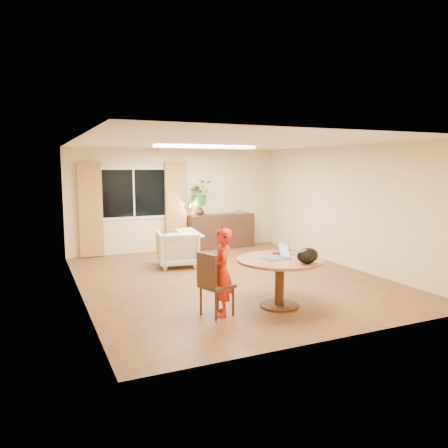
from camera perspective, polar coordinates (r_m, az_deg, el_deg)
name	(u,v)px	position (r m, az deg, el deg)	size (l,w,h in m)	color
floor	(230,278)	(8.52, 0.72, -7.13)	(6.50, 6.50, 0.00)	brown
ceiling	(230,142)	(8.25, 0.76, 10.61)	(6.50, 6.50, 0.00)	white
wall_back	(176,200)	(11.30, -6.24, 3.16)	(5.50, 5.50, 0.00)	beige
wall_left	(78,219)	(7.56, -18.53, 0.62)	(6.50, 6.50, 0.00)	beige
wall_right	(345,206)	(9.76, 15.55, 2.23)	(6.50, 6.50, 0.00)	beige
window	(134,193)	(10.98, -11.70, 3.97)	(1.70, 0.03, 1.30)	white
curtain_left	(91,210)	(10.76, -17.03, 1.82)	(0.55, 0.08, 2.25)	#976331
curtain_right	(176,206)	(11.21, -6.32, 2.33)	(0.55, 0.08, 2.25)	#976331
ceiling_panel	(206,147)	(9.35, -2.40, 10.04)	(2.20, 0.35, 0.05)	white
dining_table	(280,269)	(6.80, 7.29, -5.84)	(1.32, 1.32, 0.75)	brown
dining_chair	(217,284)	(6.38, -0.93, -7.82)	(0.45, 0.41, 0.94)	black
child	(222,272)	(6.36, -0.24, -6.31)	(0.31, 0.47, 1.28)	red
laptop	(275,251)	(6.70, 6.70, -3.50)	(0.39, 0.26, 0.26)	#B7B7BC
tumbler	(275,251)	(7.09, 6.62, -3.54)	(0.07, 0.07, 0.10)	white
wine_glass	(293,248)	(7.07, 9.04, -3.14)	(0.07, 0.07, 0.21)	white
pot_lid	(280,252)	(7.17, 7.37, -3.69)	(0.20, 0.20, 0.03)	white
handbag	(308,256)	(6.47, 10.86, -4.09)	(0.35, 0.20, 0.23)	black
armchair	(177,248)	(9.53, -6.10, -3.19)	(0.83, 0.86, 0.78)	#C3B29A
throw	(189,229)	(9.51, -4.54, -0.72)	(0.45, 0.55, 0.03)	beige
sideboard	(221,231)	(11.58, -0.42, -0.93)	(1.79, 0.44, 0.90)	black
vase	(200,211)	(11.28, -3.19, 1.76)	(0.24, 0.24, 0.25)	black
bouquet	(200,193)	(11.25, -3.17, 4.06)	(0.59, 0.51, 0.66)	#2B6A27
book_stack	(240,212)	(11.75, 2.07, 1.59)	(0.19, 0.15, 0.08)	brown
desk_lamp	(190,209)	(11.14, -4.43, 1.93)	(0.14, 0.14, 0.35)	black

